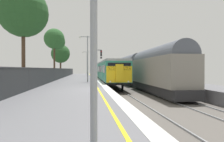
# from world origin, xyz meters

# --- Properties ---
(ground) EXTENTS (17.40, 110.00, 1.21)m
(ground) POSITION_xyz_m (2.64, 0.00, -0.61)
(ground) COLOR slate
(commuter_train_at_platform) EXTENTS (2.83, 39.41, 3.81)m
(commuter_train_at_platform) POSITION_xyz_m (2.10, 24.78, 1.27)
(commuter_train_at_platform) COLOR #2D846B
(commuter_train_at_platform) RESTS_ON ground
(freight_train_adjacent_track) EXTENTS (2.60, 27.54, 4.80)m
(freight_train_adjacent_track) POSITION_xyz_m (6.10, 11.94, 1.63)
(freight_train_adjacent_track) COLOR #232326
(freight_train_adjacent_track) RESTS_ON ground
(signal_gantry) EXTENTS (1.10, 0.24, 4.81)m
(signal_gantry) POSITION_xyz_m (0.63, 19.14, 3.01)
(signal_gantry) COLOR #47474C
(signal_gantry) RESTS_ON ground
(platform_lamp_mid) EXTENTS (2.00, 0.20, 5.53)m
(platform_lamp_mid) POSITION_xyz_m (-1.12, 9.37, 3.27)
(platform_lamp_mid) COLOR #93999E
(platform_lamp_mid) RESTS_ON ground
(platform_lamp_far) EXTENTS (2.00, 0.20, 5.44)m
(platform_lamp_far) POSITION_xyz_m (-1.12, 30.63, 3.22)
(platform_lamp_far) COLOR #93999E
(platform_lamp_far) RESTS_ON ground
(platform_back_fence) EXTENTS (0.07, 99.00, 1.68)m
(platform_back_fence) POSITION_xyz_m (-5.45, 0.00, 0.88)
(platform_back_fence) COLOR #282B2D
(platform_back_fence) RESTS_ON ground
(background_tree_left) EXTENTS (4.65, 4.65, 9.23)m
(background_tree_left) POSITION_xyz_m (-7.22, 4.65, 6.80)
(background_tree_left) COLOR #473323
(background_tree_left) RESTS_ON ground
(background_tree_centre) EXTENTS (3.55, 3.73, 8.55)m
(background_tree_centre) POSITION_xyz_m (-6.64, 21.36, 6.62)
(background_tree_centre) COLOR #473323
(background_tree_centre) RESTS_ON ground
(background_tree_right) EXTENTS (4.31, 4.31, 7.29)m
(background_tree_right) POSITION_xyz_m (-7.16, 33.59, 4.99)
(background_tree_right) COLOR #473323
(background_tree_right) RESTS_ON ground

